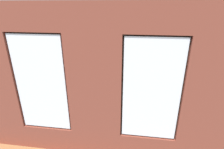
# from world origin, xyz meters

# --- Properties ---
(ground_plane) EXTENTS (6.85, 5.68, 0.10)m
(ground_plane) POSITION_xyz_m (0.00, 0.00, -0.05)
(ground_plane) COLOR #99663D
(brick_wall_with_windows) EXTENTS (6.25, 0.30, 3.01)m
(brick_wall_with_windows) POSITION_xyz_m (0.00, 2.46, 1.49)
(brick_wall_with_windows) COLOR brown
(brick_wall_with_windows) RESTS_ON ground_plane
(white_wall_right) EXTENTS (0.10, 4.68, 3.01)m
(white_wall_right) POSITION_xyz_m (3.07, 0.20, 1.51)
(white_wall_right) COLOR silver
(white_wall_right) RESTS_ON ground_plane
(couch_by_window) EXTENTS (1.82, 0.87, 0.80)m
(couch_by_window) POSITION_xyz_m (0.89, 1.81, 0.33)
(couch_by_window) COLOR black
(couch_by_window) RESTS_ON ground_plane
(couch_left) EXTENTS (0.95, 1.98, 0.80)m
(couch_left) POSITION_xyz_m (-2.42, 0.79, 0.33)
(couch_left) COLOR black
(couch_left) RESTS_ON ground_plane
(coffee_table) EXTENTS (1.46, 0.84, 0.40)m
(coffee_table) POSITION_xyz_m (-0.13, -0.22, 0.36)
(coffee_table) COLOR tan
(coffee_table) RESTS_ON ground_plane
(cup_ceramic) EXTENTS (0.09, 0.09, 0.10)m
(cup_ceramic) POSITION_xyz_m (0.06, -0.32, 0.45)
(cup_ceramic) COLOR silver
(cup_ceramic) RESTS_ON coffee_table
(candle_jar) EXTENTS (0.08, 0.08, 0.10)m
(candle_jar) POSITION_xyz_m (-0.13, -0.22, 0.45)
(candle_jar) COLOR #B7333D
(candle_jar) RESTS_ON coffee_table
(table_plant_small) EXTENTS (0.13, 0.13, 0.19)m
(table_plant_small) POSITION_xyz_m (-0.24, -0.09, 0.51)
(table_plant_small) COLOR brown
(table_plant_small) RESTS_ON coffee_table
(remote_silver) EXTENTS (0.07, 0.17, 0.02)m
(remote_silver) POSITION_xyz_m (-0.53, -0.36, 0.41)
(remote_silver) COLOR #B2B2B7
(remote_silver) RESTS_ON coffee_table
(media_console) EXTENTS (1.11, 0.42, 0.53)m
(media_console) POSITION_xyz_m (2.77, 0.27, 0.26)
(media_console) COLOR black
(media_console) RESTS_ON ground_plane
(tv_flatscreen) EXTENTS (1.20, 0.20, 0.85)m
(tv_flatscreen) POSITION_xyz_m (2.77, 0.26, 0.96)
(tv_flatscreen) COLOR black
(tv_flatscreen) RESTS_ON media_console
(papasan_chair) EXTENTS (1.08, 1.08, 0.68)m
(papasan_chair) POSITION_xyz_m (0.15, -1.81, 0.44)
(papasan_chair) COLOR olive
(papasan_chair) RESTS_ON ground_plane
(potted_plant_near_tv) EXTENTS (0.72, 0.72, 1.13)m
(potted_plant_near_tv) POSITION_xyz_m (2.22, 1.27, 0.73)
(potted_plant_near_tv) COLOR #47423D
(potted_plant_near_tv) RESTS_ON ground_plane
(potted_plant_mid_room_small) EXTENTS (0.35, 0.35, 0.54)m
(potted_plant_mid_room_small) POSITION_xyz_m (-0.58, -1.12, 0.39)
(potted_plant_mid_room_small) COLOR #9E5638
(potted_plant_mid_room_small) RESTS_ON ground_plane
(potted_plant_corner_near_left) EXTENTS (0.90, 0.92, 1.24)m
(potted_plant_corner_near_left) POSITION_xyz_m (-2.58, -1.83, 0.60)
(potted_plant_corner_near_left) COLOR #47423D
(potted_plant_corner_near_left) RESTS_ON ground_plane
(potted_plant_foreground_right) EXTENTS (0.80, 0.80, 1.02)m
(potted_plant_foreground_right) POSITION_xyz_m (2.47, -1.79, 0.67)
(potted_plant_foreground_right) COLOR #47423D
(potted_plant_foreground_right) RESTS_ON ground_plane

